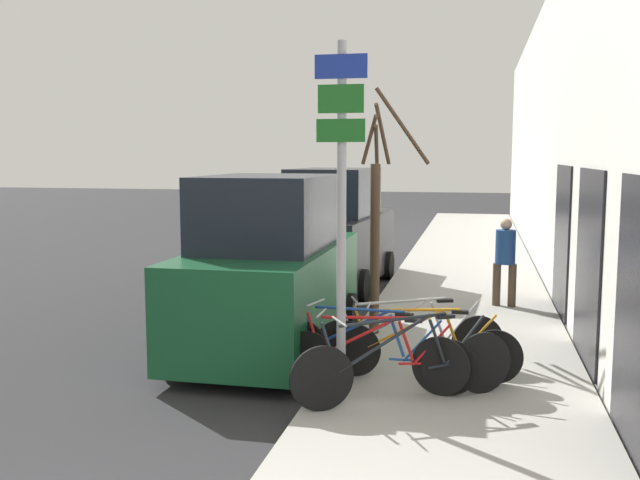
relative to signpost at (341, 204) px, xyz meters
name	(u,v)px	position (x,y,z in m)	size (l,w,h in m)	color
ground_plane	(339,291)	(-1.36, 6.87, -2.33)	(80.00, 80.00, 0.00)	#28282B
sidewalk_curb	(467,271)	(1.24, 9.67, -2.26)	(3.20, 32.00, 0.15)	#9E9B93
building_facade	(548,138)	(2.99, 9.59, 0.90)	(0.23, 32.00, 6.50)	silver
signpost	(341,204)	(0.00, 0.00, 0.00)	(0.57, 0.12, 3.91)	#939399
bicycle_0	(405,365)	(0.71, 0.03, -1.77)	(2.30, 1.33, 0.98)	black
bicycle_1	(377,357)	(0.36, 0.37, -1.80)	(2.30, 0.44, 0.89)	black
bicycle_2	(369,351)	(0.23, 0.55, -1.78)	(2.37, 0.72, 0.93)	black
bicycle_3	(424,349)	(0.86, 0.85, -1.80)	(2.34, 0.44, 0.90)	black
bicycle_4	(410,340)	(0.66, 1.18, -1.78)	(2.31, 0.87, 0.94)	black
parked_car_0	(270,274)	(-1.47, 2.19, -1.18)	(2.05, 4.32, 2.57)	#144728
parked_car_1	(335,235)	(-1.51, 7.26, -1.18)	(2.17, 4.37, 2.56)	black
pedestrian_near	(505,256)	(1.95, 5.43, -1.27)	(0.41, 0.35, 1.58)	#4C3D2D
street_tree	(377,225)	(-0.03, 3.04, -0.53)	(1.09, 0.88, 3.70)	#4C3828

